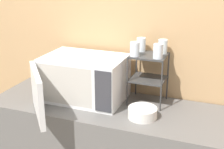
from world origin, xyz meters
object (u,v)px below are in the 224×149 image
at_px(dish_rack, 148,69).
at_px(glass_back_right, 163,46).
at_px(glass_front_right, 158,51).
at_px(glass_front_left, 135,49).
at_px(microwave, 82,79).
at_px(bowl, 142,113).
at_px(glass_back_left, 141,44).

distance_m(dish_rack, glass_back_right, 0.17).
bearing_deg(dish_rack, glass_front_right, -40.27).
bearing_deg(dish_rack, glass_front_left, -140.99).
height_order(glass_back_right, glass_front_right, same).
distance_m(microwave, dish_rack, 0.46).
height_order(glass_front_right, bowl, glass_front_right).
height_order(dish_rack, glass_back_left, glass_back_left).
distance_m(glass_front_left, glass_back_right, 0.20).
distance_m(microwave, glass_front_left, 0.43).
xyz_separation_m(microwave, glass_back_right, (0.51, 0.18, 0.23)).
xyz_separation_m(dish_rack, glass_front_left, (-0.08, -0.06, 0.14)).
xyz_separation_m(dish_rack, glass_back_right, (0.07, 0.07, 0.14)).
relative_size(microwave, bowl, 4.01).
distance_m(glass_back_left, bowl, 0.47).
bearing_deg(microwave, dish_rack, 14.36).
xyz_separation_m(microwave, glass_back_left, (0.36, 0.18, 0.23)).
relative_size(microwave, dish_rack, 2.12).
bearing_deg(glass_front_right, glass_back_right, 89.25).
bearing_deg(microwave, bowl, -14.52).
bearing_deg(dish_rack, microwave, -165.64).
height_order(dish_rack, glass_front_right, glass_front_right).
xyz_separation_m(glass_front_left, glass_back_right, (0.15, 0.13, 0.00)).
bearing_deg(glass_back_right, dish_rack, -137.21).
height_order(glass_front_left, glass_back_left, same).
xyz_separation_m(glass_front_left, bowl, (0.11, -0.17, -0.35)).
xyz_separation_m(microwave, bowl, (0.46, -0.12, -0.12)).
xyz_separation_m(glass_front_left, glass_front_right, (0.15, 0.00, 0.00)).
distance_m(microwave, glass_front_right, 0.56).
distance_m(dish_rack, glass_front_left, 0.17).
bearing_deg(microwave, glass_front_left, 7.57).
bearing_deg(glass_front_right, glass_front_left, -178.73).
relative_size(glass_front_left, bowl, 0.51).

